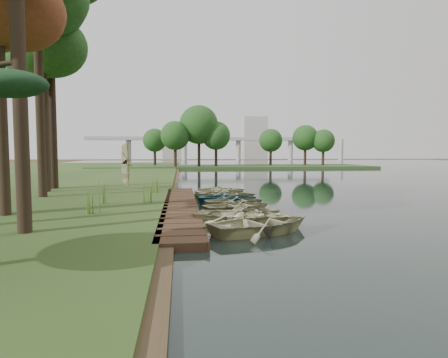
{
  "coord_description": "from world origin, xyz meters",
  "views": [
    {
      "loc": [
        -1.61,
        -18.18,
        2.78
      ],
      "look_at": [
        0.68,
        1.27,
        1.41
      ],
      "focal_mm": 30.0,
      "sensor_mm": 36.0,
      "label": 1
    }
  ],
  "objects": [
    {
      "name": "reeds_1",
      "position": [
        -5.38,
        0.38,
        0.87
      ],
      "size": [
        0.6,
        0.6,
        1.14
      ],
      "primitive_type": "cone",
      "color": "#3F661E",
      "rests_on": "bank"
    },
    {
      "name": "stored_rowboat",
      "position": [
        -5.21,
        7.95,
        0.62
      ],
      "size": [
        3.2,
        2.33,
        0.65
      ],
      "primitive_type": "imported",
      "rotation": [
        3.14,
        0.0,
        1.6
      ],
      "color": "#B7B585",
      "rests_on": "bank"
    },
    {
      "name": "rowboat_5",
      "position": [
        0.94,
        1.98,
        0.38
      ],
      "size": [
        3.44,
        2.64,
        0.66
      ],
      "primitive_type": "imported",
      "rotation": [
        0.0,
        0.0,
        1.45
      ],
      "color": "#296772",
      "rests_on": "water"
    },
    {
      "name": "reeds_0",
      "position": [
        -5.13,
        -2.6,
        0.85
      ],
      "size": [
        0.6,
        0.6,
        1.09
      ],
      "primitive_type": "cone",
      "color": "#3F661E",
      "rests_on": "bank"
    },
    {
      "name": "rowboat_7",
      "position": [
        0.88,
        5.21,
        0.38
      ],
      "size": [
        3.28,
        2.43,
        0.65
      ],
      "primitive_type": "imported",
      "rotation": [
        0.0,
        0.0,
        1.63
      ],
      "color": "#B7B585",
      "rests_on": "water"
    },
    {
      "name": "peninsula",
      "position": [
        8.0,
        50.0,
        0.23
      ],
      "size": [
        50.0,
        14.0,
        0.45
      ],
      "primitive_type": "cube",
      "color": "#2C441E",
      "rests_on": "ground"
    },
    {
      "name": "tree_4",
      "position": [
        -10.1,
        6.85,
        9.92
      ],
      "size": [
        3.73,
        3.73,
        11.4
      ],
      "color": "black",
      "rests_on": "bank"
    },
    {
      "name": "reeds_3",
      "position": [
        -3.27,
        5.5,
        0.84
      ],
      "size": [
        0.6,
        0.6,
        1.08
      ],
      "primitive_type": "cone",
      "color": "#3F661E",
      "rests_on": "bank"
    },
    {
      "name": "boardwalk",
      "position": [
        -1.6,
        0.0,
        0.15
      ],
      "size": [
        1.6,
        16.0,
        0.3
      ],
      "primitive_type": "cube",
      "color": "#392416",
      "rests_on": "ground"
    },
    {
      "name": "building_b",
      "position": [
        -5.0,
        145.0,
        6.0
      ],
      "size": [
        8.0,
        8.0,
        12.0
      ],
      "primitive_type": "cube",
      "color": "#A5A5A0",
      "rests_on": "ground"
    },
    {
      "name": "ground",
      "position": [
        0.0,
        0.0,
        0.0
      ],
      "size": [
        300.0,
        300.0,
        0.0
      ],
      "primitive_type": "plane",
      "color": "#3D2F1D"
    },
    {
      "name": "rowboat_1",
      "position": [
        0.78,
        -4.22,
        0.44
      ],
      "size": [
        4.54,
        3.95,
        0.78
      ],
      "primitive_type": "imported",
      "rotation": [
        0.0,
        0.0,
        1.18
      ],
      "color": "#B7B585",
      "rests_on": "water"
    },
    {
      "name": "tree_6",
      "position": [
        -10.6,
        8.56,
        9.49
      ],
      "size": [
        4.33,
        4.33,
        11.15
      ],
      "color": "black",
      "rests_on": "bank"
    },
    {
      "name": "reeds_2",
      "position": [
        -3.29,
        0.85,
        0.76
      ],
      "size": [
        0.6,
        0.6,
        0.92
      ],
      "primitive_type": "cone",
      "color": "#3F661E",
      "rests_on": "bank"
    },
    {
      "name": "rowboat_6",
      "position": [
        1.11,
        3.59,
        0.4
      ],
      "size": [
        3.91,
        3.25,
        0.7
      ],
      "primitive_type": "imported",
      "rotation": [
        0.0,
        0.0,
        1.3
      ],
      "color": "#B7B585",
      "rests_on": "water"
    },
    {
      "name": "rowboat_2",
      "position": [
        1.15,
        -2.64,
        0.36
      ],
      "size": [
        3.17,
        2.39,
        0.62
      ],
      "primitive_type": "imported",
      "rotation": [
        0.0,
        0.0,
        1.48
      ],
      "color": "#B7B585",
      "rests_on": "water"
    },
    {
      "name": "bridge",
      "position": [
        12.31,
        120.0,
        7.08
      ],
      "size": [
        95.9,
        4.0,
        8.6
      ],
      "color": "#A5A5A0",
      "rests_on": "ground"
    },
    {
      "name": "rowboat_4",
      "position": [
        1.18,
        0.66,
        0.37
      ],
      "size": [
        3.38,
        2.62,
        0.64
      ],
      "primitive_type": "imported",
      "rotation": [
        0.0,
        0.0,
        1.71
      ],
      "color": "#B7B585",
      "rests_on": "water"
    },
    {
      "name": "building_a",
      "position": [
        30.0,
        140.0,
        9.0
      ],
      "size": [
        10.0,
        8.0,
        18.0
      ],
      "primitive_type": "cube",
      "color": "#A5A5A0",
      "rests_on": "ground"
    },
    {
      "name": "far_trees",
      "position": [
        4.67,
        50.0,
        6.43
      ],
      "size": [
        45.6,
        5.6,
        8.8
      ],
      "color": "black",
      "rests_on": "peninsula"
    },
    {
      "name": "rowboat_8",
      "position": [
        1.15,
        6.71,
        0.37
      ],
      "size": [
        3.39,
        2.63,
        0.65
      ],
      "primitive_type": "imported",
      "rotation": [
        0.0,
        0.0,
        1.44
      ],
      "color": "#B7B585",
      "rests_on": "water"
    },
    {
      "name": "rowboat_0",
      "position": [
        1.19,
        -5.77,
        0.45
      ],
      "size": [
        4.58,
        3.99,
        0.79
      ],
      "primitive_type": "imported",
      "rotation": [
        0.0,
        0.0,
        1.96
      ],
      "color": "#B7B585",
      "rests_on": "water"
    },
    {
      "name": "rowboat_3",
      "position": [
        1.05,
        -1.22,
        0.39
      ],
      "size": [
        3.83,
        3.22,
        0.68
      ],
      "primitive_type": "imported",
      "rotation": [
        0.0,
        0.0,
        1.88
      ],
      "color": "#B7B585",
      "rests_on": "water"
    }
  ]
}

